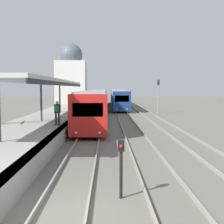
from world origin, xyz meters
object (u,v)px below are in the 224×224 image
Objects in this scene: person_on_platform at (57,111)px; train_near at (99,99)px; train_far at (118,97)px; signal_mast_far at (158,92)px; signal_post_near at (121,162)px.

train_near reaches higher than person_on_platform.
train_far is 7.50× the size of signal_mast_far.
train_near is at bearing 84.94° from person_on_platform.
person_on_platform is at bearing -95.06° from train_near.
person_on_platform is 23.18m from signal_mast_far.
train_near is 28.24× the size of signal_post_near.
signal_post_near is (1.70, -36.42, -0.61)m from train_near.
train_far reaches higher than person_on_platform.
signal_mast_far is (4.93, -16.97, 1.17)m from train_far.
train_far is (3.21, 13.12, -0.03)m from train_near.
signal_mast_far is at bearing -25.36° from train_near.
train_near is at bearing 92.67° from signal_post_near.
person_on_platform is 38.09m from train_far.
train_near reaches higher than train_far.
signal_post_near is 0.40× the size of signal_mast_far.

